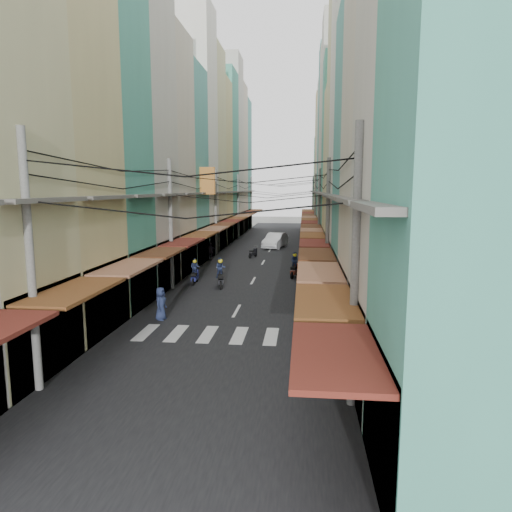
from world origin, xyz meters
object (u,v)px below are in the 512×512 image
Objects in this scene: white_car at (275,248)px; market_umbrella at (387,288)px; traffic_sign at (347,297)px; bicycle at (382,314)px.

white_car is 30.23m from market_umbrella.
traffic_sign reaches higher than market_umbrella.
bicycle is at bearing -62.22° from white_car.
traffic_sign is (-2.25, -4.45, 1.92)m from bicycle.
bicycle is 4.26m from market_umbrella.
market_umbrella reaches higher than bicycle.
bicycle is 0.60× the size of market_umbrella.
bicycle is at bearing 82.69° from market_umbrella.
bicycle is at bearing 63.19° from traffic_sign.
market_umbrella is at bearing 176.74° from bicycle.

